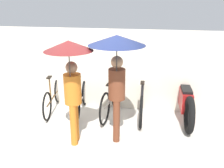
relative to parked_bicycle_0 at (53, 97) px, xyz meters
The scene contains 9 objects.
ground_plane 1.83m from the parked_bicycle_0, 51.55° to the right, with size 30.00×30.00×0.00m, color #B7B2A8.
back_wall 1.37m from the parked_bicycle_0, 23.66° to the left, with size 11.23×0.12×2.01m.
parked_bicycle_0 is the anchor object (origin of this frame).
parked_bicycle_1 0.74m from the parked_bicycle_0, ahead, with size 0.44×1.74×1.05m.
parked_bicycle_2 1.48m from the parked_bicycle_0, ahead, with size 0.44×1.76×0.99m.
parked_bicycle_3 2.22m from the parked_bicycle_0, ahead, with size 0.44×1.77×0.99m.
pedestrian_leading 2.10m from the parked_bicycle_0, 54.20° to the right, with size 0.85×0.85×2.05m.
pedestrian_center 2.51m from the parked_bicycle_0, 32.71° to the right, with size 1.01×1.01×2.12m.
motorcycle 3.23m from the parked_bicycle_0, ahead, with size 0.58×2.12×0.97m.
Camera 1 is at (1.38, -4.06, 2.73)m, focal length 40.00 mm.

